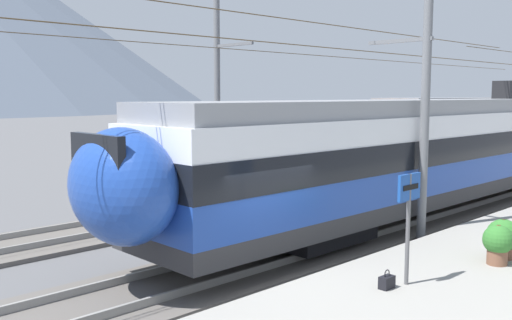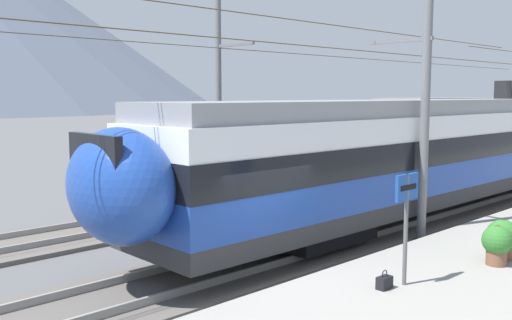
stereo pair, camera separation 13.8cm
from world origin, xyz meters
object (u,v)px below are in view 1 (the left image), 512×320
at_px(train_near_platform, 449,147).
at_px(potted_plant_platform_edge, 498,242).
at_px(catenary_mast_mid, 421,102).
at_px(handbag_near_sign, 387,282).
at_px(platform_sign, 409,204).
at_px(catenary_mast_far_side, 219,87).
at_px(potted_plant_by_shelter, 503,237).

relative_size(train_near_platform, potted_plant_platform_edge, 31.50).
distance_m(catenary_mast_mid, handbag_near_sign, 6.16).
bearing_deg(platform_sign, catenary_mast_far_side, 67.33).
bearing_deg(handbag_near_sign, catenary_mast_mid, 24.19).
xyz_separation_m(potted_plant_platform_edge, potted_plant_by_shelter, (0.57, 0.12, -0.01)).
relative_size(catenary_mast_mid, catenary_mast_far_side, 1.00).
height_order(train_near_platform, catenary_mast_mid, catenary_mast_mid).
bearing_deg(handbag_near_sign, catenary_mast_far_side, 64.97).
bearing_deg(handbag_near_sign, platform_sign, -14.84).
relative_size(potted_plant_platform_edge, potted_plant_by_shelter, 0.98).
distance_m(catenary_mast_far_side, handbag_near_sign, 12.43).
bearing_deg(catenary_mast_mid, platform_sign, -152.13).
distance_m(catenary_mast_mid, potted_plant_by_shelter, 4.22).
bearing_deg(potted_plant_platform_edge, train_near_platform, 34.83).
relative_size(catenary_mast_mid, handbag_near_sign, 118.83).
relative_size(train_near_platform, catenary_mast_far_side, 0.62).
distance_m(train_near_platform, potted_plant_by_shelter, 7.40).
distance_m(train_near_platform, handbag_near_sign, 10.25).
bearing_deg(train_near_platform, potted_plant_by_shelter, -143.41).
height_order(catenary_mast_mid, potted_plant_by_shelter, catenary_mast_mid).
bearing_deg(catenary_mast_far_side, handbag_near_sign, -115.03).
bearing_deg(catenary_mast_far_side, potted_plant_by_shelter, -97.20).
distance_m(catenary_mast_mid, potted_plant_platform_edge, 4.49).
xyz_separation_m(catenary_mast_far_side, handbag_near_sign, (-5.01, -10.73, -3.77)).
relative_size(catenary_mast_mid, potted_plant_by_shelter, 49.56).
bearing_deg(potted_plant_by_shelter, catenary_mast_mid, 67.17).
relative_size(train_near_platform, catenary_mast_mid, 0.62).
distance_m(catenary_mast_mid, catenary_mast_far_side, 8.61).
relative_size(catenary_mast_mid, platform_sign, 20.32).
distance_m(platform_sign, potted_plant_by_shelter, 3.32).
height_order(train_near_platform, potted_plant_platform_edge, train_near_platform).
height_order(platform_sign, potted_plant_by_shelter, platform_sign).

